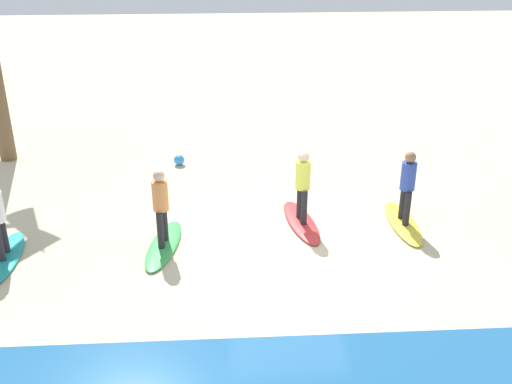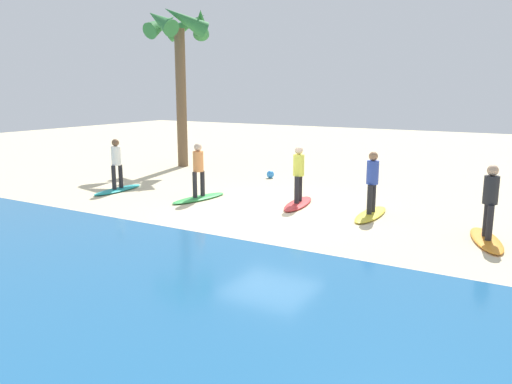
# 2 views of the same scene
# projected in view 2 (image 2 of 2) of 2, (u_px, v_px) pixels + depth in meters

# --- Properties ---
(ground_plane) EXTENTS (60.00, 60.00, 0.00)m
(ground_plane) POSITION_uv_depth(u_px,v_px,m) (271.00, 210.00, 14.16)
(ground_plane) COLOR beige
(surfboard_orange) EXTENTS (1.17, 2.17, 0.09)m
(surfboard_orange) POSITION_uv_depth(u_px,v_px,m) (486.00, 240.00, 11.20)
(surfboard_orange) COLOR orange
(surfboard_orange) RESTS_ON ground
(surfer_orange) EXTENTS (0.32, 0.44, 1.64)m
(surfer_orange) POSITION_uv_depth(u_px,v_px,m) (490.00, 196.00, 11.00)
(surfer_orange) COLOR #232328
(surfer_orange) RESTS_ON surfboard_orange
(surfboard_yellow) EXTENTS (0.60, 2.11, 0.09)m
(surfboard_yellow) POSITION_uv_depth(u_px,v_px,m) (371.00, 214.00, 13.48)
(surfboard_yellow) COLOR yellow
(surfboard_yellow) RESTS_ON ground
(surfer_yellow) EXTENTS (0.32, 0.46, 1.64)m
(surfer_yellow) POSITION_uv_depth(u_px,v_px,m) (372.00, 178.00, 13.28)
(surfer_yellow) COLOR #232328
(surfer_yellow) RESTS_ON surfboard_yellow
(surfboard_red) EXTENTS (0.89, 2.16, 0.09)m
(surfboard_red) POSITION_uv_depth(u_px,v_px,m) (298.00, 204.00, 14.74)
(surfboard_red) COLOR red
(surfboard_red) RESTS_ON ground
(surfer_red) EXTENTS (0.32, 0.46, 1.64)m
(surfer_red) POSITION_uv_depth(u_px,v_px,m) (299.00, 170.00, 14.54)
(surfer_red) COLOR #232328
(surfer_red) RESTS_ON surfboard_red
(surfboard_green) EXTENTS (0.90, 2.16, 0.09)m
(surfboard_green) POSITION_uv_depth(u_px,v_px,m) (199.00, 198.00, 15.50)
(surfboard_green) COLOR green
(surfboard_green) RESTS_ON ground
(surfer_green) EXTENTS (0.32, 0.46, 1.64)m
(surfer_green) POSITION_uv_depth(u_px,v_px,m) (198.00, 166.00, 15.30)
(surfer_green) COLOR #232328
(surfer_green) RESTS_ON surfboard_green
(surfboard_teal) EXTENTS (0.65, 2.12, 0.09)m
(surfboard_teal) POSITION_uv_depth(u_px,v_px,m) (118.00, 190.00, 16.78)
(surfboard_teal) COLOR teal
(surfboard_teal) RESTS_ON ground
(surfer_teal) EXTENTS (0.32, 0.46, 1.64)m
(surfer_teal) POSITION_uv_depth(u_px,v_px,m) (116.00, 160.00, 16.58)
(surfer_teal) COLOR #232328
(surfer_teal) RESTS_ON surfboard_teal
(palm_tree) EXTENTS (2.88, 3.03, 6.74)m
(palm_tree) POSITION_uv_depth(u_px,v_px,m) (179.00, 38.00, 21.07)
(palm_tree) COLOR brown
(palm_tree) RESTS_ON ground
(beach_ball) EXTENTS (0.29, 0.29, 0.29)m
(beach_ball) POSITION_uv_depth(u_px,v_px,m) (270.00, 174.00, 19.16)
(beach_ball) COLOR #338CE5
(beach_ball) RESTS_ON ground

